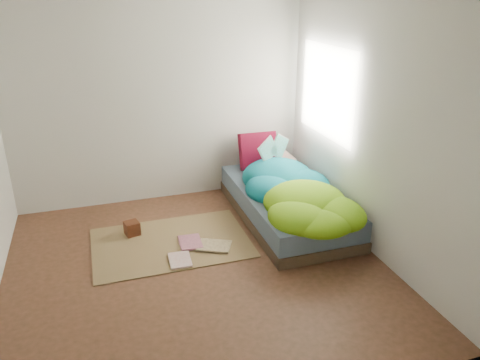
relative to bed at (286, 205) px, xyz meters
name	(u,v)px	position (x,y,z in m)	size (l,w,h in m)	color
ground	(197,269)	(-1.22, -0.72, -0.17)	(3.50, 3.50, 0.00)	#442C1A
room_walls	(192,99)	(-1.21, -0.71, 1.46)	(3.54, 3.54, 2.62)	silver
bed	(286,205)	(0.00, 0.00, 0.00)	(1.00, 2.00, 0.34)	#392C1F
duvet	(295,184)	(0.00, -0.22, 0.34)	(0.96, 1.84, 0.34)	#075870
rug	(171,243)	(-1.37, -0.17, -0.16)	(1.60, 1.10, 0.01)	brown
pillow_floral	(269,161)	(0.10, 0.80, 0.24)	(0.59, 0.37, 0.13)	beige
pillow_magenta	(258,151)	(-0.07, 0.78, 0.40)	(0.46, 0.14, 0.46)	#450419
open_book	(274,140)	(0.01, 0.45, 0.64)	(0.41, 0.09, 0.25)	#297D2C
wooden_box	(132,228)	(-1.74, 0.13, -0.08)	(0.15, 0.15, 0.15)	#3B1A0D
floor_book_a	(169,261)	(-1.46, -0.55, -0.15)	(0.21, 0.28, 0.02)	silver
floor_book_b	(179,244)	(-1.30, -0.26, -0.14)	(0.23, 0.30, 0.03)	#B86A7B
floor_book_c	(212,252)	(-1.02, -0.51, -0.14)	(0.24, 0.33, 0.03)	tan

